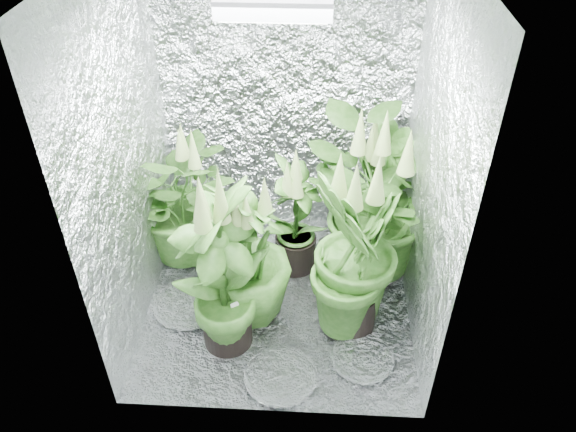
# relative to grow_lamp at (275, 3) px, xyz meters

# --- Properties ---
(ground) EXTENTS (1.60, 1.60, 0.00)m
(ground) POSITION_rel_grow_lamp_xyz_m (0.00, 0.00, -1.83)
(ground) COLOR white
(ground) RESTS_ON ground
(walls) EXTENTS (1.62, 1.62, 2.00)m
(walls) POSITION_rel_grow_lamp_xyz_m (0.00, 0.00, -0.83)
(walls) COLOR white
(walls) RESTS_ON ground
(grow_lamp) EXTENTS (0.50, 0.30, 0.22)m
(grow_lamp) POSITION_rel_grow_lamp_xyz_m (0.00, 0.00, 0.00)
(grow_lamp) COLOR gray
(grow_lamp) RESTS_ON ceiling
(plant_a) EXTENTS (0.93, 0.93, 0.97)m
(plant_a) POSITION_rel_grow_lamp_xyz_m (-0.63, 0.39, -1.36)
(plant_a) COLOR black
(plant_a) RESTS_ON ground
(plant_b) EXTENTS (0.54, 0.54, 0.90)m
(plant_b) POSITION_rel_grow_lamp_xyz_m (0.09, 0.32, -1.43)
(plant_b) COLOR black
(plant_b) RESTS_ON ground
(plant_c) EXTENTS (0.54, 0.54, 0.96)m
(plant_c) POSITION_rel_grow_lamp_xyz_m (0.62, 0.57, -1.39)
(plant_c) COLOR black
(plant_c) RESTS_ON ground
(plant_d) EXTENTS (0.72, 0.72, 0.99)m
(plant_d) POSITION_rel_grow_lamp_xyz_m (-0.17, -0.12, -1.37)
(plant_d) COLOR black
(plant_d) RESTS_ON ground
(plant_e) EXTENTS (1.03, 1.03, 1.12)m
(plant_e) POSITION_rel_grow_lamp_xyz_m (0.58, 0.31, -1.30)
(plant_e) COLOR black
(plant_e) RESTS_ON ground
(plant_f) EXTENTS (0.68, 0.68, 1.20)m
(plant_f) POSITION_rel_grow_lamp_xyz_m (-0.27, -0.35, -1.27)
(plant_f) COLOR black
(plant_f) RESTS_ON ground
(plant_g) EXTENTS (0.66, 0.66, 1.17)m
(plant_g) POSITION_rel_grow_lamp_xyz_m (0.43, -0.19, -1.28)
(plant_g) COLOR black
(plant_g) RESTS_ON ground
(circulation_fan) EXTENTS (0.15, 0.28, 0.32)m
(circulation_fan) POSITION_rel_grow_lamp_xyz_m (0.62, 0.56, -1.69)
(circulation_fan) COLOR black
(circulation_fan) RESTS_ON ground
(plant_label) EXTENTS (0.05, 0.04, 0.08)m
(plant_label) POSITION_rel_grow_lamp_xyz_m (-0.21, -0.38, -1.53)
(plant_label) COLOR white
(plant_label) RESTS_ON plant_f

